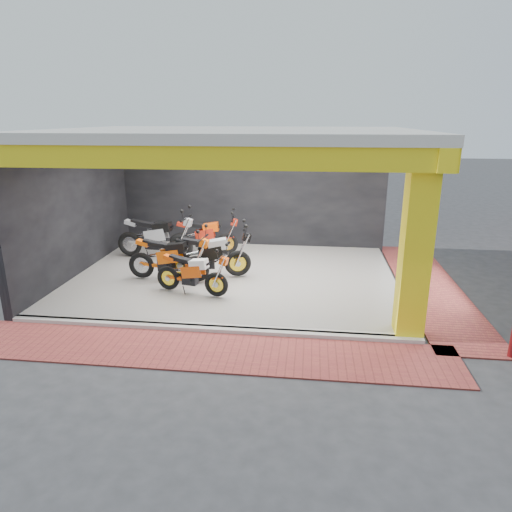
# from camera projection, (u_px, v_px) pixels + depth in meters

# --- Properties ---
(ground) EXTENTS (80.00, 80.00, 0.00)m
(ground) POSITION_uv_depth(u_px,v_px,m) (220.00, 310.00, 9.76)
(ground) COLOR #2D2D30
(ground) RESTS_ON ground
(showroom_floor) EXTENTS (8.00, 6.00, 0.10)m
(showroom_floor) POSITION_uv_depth(u_px,v_px,m) (235.00, 277.00, 11.65)
(showroom_floor) COLOR silver
(showroom_floor) RESTS_ON ground
(showroom_ceiling) EXTENTS (8.40, 6.40, 0.20)m
(showroom_ceiling) POSITION_uv_depth(u_px,v_px,m) (233.00, 133.00, 10.61)
(showroom_ceiling) COLOR beige
(showroom_ceiling) RESTS_ON corner_column
(back_wall) EXTENTS (8.20, 0.20, 3.50)m
(back_wall) POSITION_uv_depth(u_px,v_px,m) (251.00, 192.00, 14.10)
(back_wall) COLOR black
(back_wall) RESTS_ON ground
(left_wall) EXTENTS (0.20, 6.20, 3.50)m
(left_wall) POSITION_uv_depth(u_px,v_px,m) (75.00, 208.00, 11.63)
(left_wall) COLOR black
(left_wall) RESTS_ON ground
(corner_column) EXTENTS (0.50, 0.50, 3.50)m
(corner_column) POSITION_uv_depth(u_px,v_px,m) (416.00, 247.00, 8.11)
(corner_column) COLOR yellow
(corner_column) RESTS_ON ground
(header_beam_front) EXTENTS (8.40, 0.30, 0.40)m
(header_beam_front) POSITION_uv_depth(u_px,v_px,m) (204.00, 157.00, 7.85)
(header_beam_front) COLOR yellow
(header_beam_front) RESTS_ON corner_column
(header_beam_right) EXTENTS (0.30, 6.40, 0.40)m
(header_beam_right) POSITION_uv_depth(u_px,v_px,m) (408.00, 148.00, 10.24)
(header_beam_right) COLOR yellow
(header_beam_right) RESTS_ON corner_column
(floor_kerb) EXTENTS (8.00, 0.20, 0.10)m
(floor_kerb) POSITION_uv_depth(u_px,v_px,m) (209.00, 329.00, 8.78)
(floor_kerb) COLOR silver
(floor_kerb) RESTS_ON ground
(paver_front) EXTENTS (9.00, 1.40, 0.03)m
(paver_front) POSITION_uv_depth(u_px,v_px,m) (200.00, 350.00, 8.05)
(paver_front) COLOR #953931
(paver_front) RESTS_ON ground
(paver_right) EXTENTS (1.40, 7.00, 0.03)m
(paver_right) POSITION_uv_depth(u_px,v_px,m) (429.00, 286.00, 11.11)
(paver_right) COLOR #953931
(paver_right) RESTS_ON ground
(moto_hero) EXTENTS (2.00, 1.11, 1.15)m
(moto_hero) POSITION_uv_depth(u_px,v_px,m) (216.00, 273.00, 10.05)
(moto_hero) COLOR #E64C09
(moto_hero) RESTS_ON showroom_floor
(moto_row_a) EXTENTS (2.36, 1.30, 1.36)m
(moto_row_a) POSITION_uv_depth(u_px,v_px,m) (238.00, 251.00, 11.32)
(moto_row_a) COLOR black
(moto_row_a) RESTS_ON showroom_floor
(moto_row_b) EXTENTS (2.25, 0.99, 1.34)m
(moto_row_b) POSITION_uv_depth(u_px,v_px,m) (196.00, 256.00, 10.92)
(moto_row_b) COLOR #F05C0A
(moto_row_b) RESTS_ON showroom_floor
(moto_row_c) EXTENTS (2.18, 1.00, 1.29)m
(moto_row_c) POSITION_uv_depth(u_px,v_px,m) (227.00, 233.00, 13.19)
(moto_row_c) COLOR red
(moto_row_c) RESTS_ON showroom_floor
(moto_row_d) EXTENTS (2.42, 1.03, 1.45)m
(moto_row_d) POSITION_uv_depth(u_px,v_px,m) (180.00, 235.00, 12.70)
(moto_row_d) COLOR #A2A4AA
(moto_row_d) RESTS_ON showroom_floor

